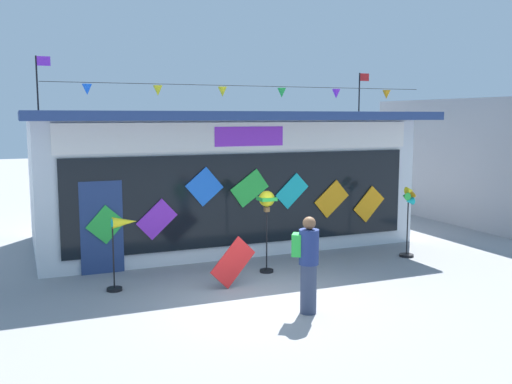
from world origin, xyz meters
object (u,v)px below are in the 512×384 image
Objects in this scene: display_kite_on_ground at (233,262)px; wind_spinner_center_left at (409,209)px; person_near_camera at (308,262)px; wind_spinner_far_left at (122,235)px; wind_spinner_left at (267,207)px; kite_shop_building at (218,176)px.

wind_spinner_center_left is at bearing 8.37° from display_kite_on_ground.
display_kite_on_ground is (-0.65, 1.90, -0.39)m from person_near_camera.
wind_spinner_center_left is at bearing 0.30° from wind_spinner_far_left.
wind_spinner_far_left is 0.81× the size of wind_spinner_left.
person_near_camera is (-0.50, -6.18, -0.87)m from kite_shop_building.
display_kite_on_ground is (-1.05, -0.75, -0.94)m from wind_spinner_left.
person_near_camera is at bearing -98.61° from wind_spinner_left.
wind_spinner_center_left reaches higher than wind_spinner_far_left.
kite_shop_building reaches higher than display_kite_on_ground.
person_near_camera is at bearing -147.54° from wind_spinner_center_left.
kite_shop_building is at bearing 48.71° from wind_spinner_far_left.
wind_spinner_far_left is 6.76m from wind_spinner_center_left.
person_near_camera is at bearing -43.63° from wind_spinner_far_left.
wind_spinner_far_left reaches higher than display_kite_on_ground.
wind_spinner_left is 1.94× the size of display_kite_on_ground.
display_kite_on_ground is at bearing 53.78° from person_near_camera.
wind_spinner_center_left is 1.85× the size of display_kite_on_ground.
kite_shop_building is at bearing 88.37° from wind_spinner_left.
kite_shop_building is 5.84× the size of person_near_camera.
wind_spinner_left is (-0.10, -3.54, -0.32)m from kite_shop_building.
kite_shop_building is 3.55m from wind_spinner_left.
wind_spinner_far_left is at bearing 161.98° from display_kite_on_ground.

